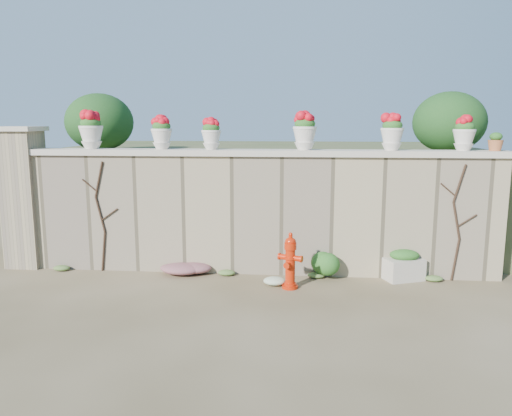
# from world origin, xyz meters

# --- Properties ---
(ground) EXTENTS (80.00, 80.00, 0.00)m
(ground) POSITION_xyz_m (0.00, 0.00, 0.00)
(ground) COLOR brown
(ground) RESTS_ON ground
(stone_wall) EXTENTS (8.00, 0.40, 2.00)m
(stone_wall) POSITION_xyz_m (0.00, 1.80, 1.00)
(stone_wall) COLOR gray
(stone_wall) RESTS_ON ground
(wall_cap) EXTENTS (8.10, 0.52, 0.10)m
(wall_cap) POSITION_xyz_m (0.00, 1.80, 2.05)
(wall_cap) COLOR beige
(wall_cap) RESTS_ON stone_wall
(gate_pillar) EXTENTS (0.72, 0.72, 2.48)m
(gate_pillar) POSITION_xyz_m (-4.15, 1.80, 1.26)
(gate_pillar) COLOR gray
(gate_pillar) RESTS_ON ground
(raised_fill) EXTENTS (9.00, 6.00, 2.00)m
(raised_fill) POSITION_xyz_m (0.00, 5.00, 1.00)
(raised_fill) COLOR #384C23
(raised_fill) RESTS_ON ground
(back_shrub_left) EXTENTS (1.30, 1.30, 1.10)m
(back_shrub_left) POSITION_xyz_m (-3.20, 3.00, 2.55)
(back_shrub_left) COLOR #143814
(back_shrub_left) RESTS_ON raised_fill
(back_shrub_right) EXTENTS (1.30, 1.30, 1.10)m
(back_shrub_right) POSITION_xyz_m (3.40, 3.00, 2.55)
(back_shrub_right) COLOR #143814
(back_shrub_right) RESTS_ON raised_fill
(vine_left) EXTENTS (0.60, 0.04, 1.91)m
(vine_left) POSITION_xyz_m (-2.67, 1.58, 0.99)
(vine_left) COLOR black
(vine_left) RESTS_ON ground
(vine_right) EXTENTS (0.60, 0.04, 1.91)m
(vine_right) POSITION_xyz_m (3.23, 1.58, 0.99)
(vine_right) COLOR black
(vine_right) RESTS_ON ground
(fire_hydrant) EXTENTS (0.38, 0.27, 0.88)m
(fire_hydrant) POSITION_xyz_m (0.58, 0.96, 0.44)
(fire_hydrant) COLOR red
(fire_hydrant) RESTS_ON ground
(planter_box) EXTENTS (0.70, 0.56, 0.51)m
(planter_box) POSITION_xyz_m (2.42, 1.55, 0.24)
(planter_box) COLOR beige
(planter_box) RESTS_ON ground
(green_shrub) EXTENTS (0.62, 0.56, 0.59)m
(green_shrub) POSITION_xyz_m (1.16, 1.47, 0.29)
(green_shrub) COLOR #1E5119
(green_shrub) RESTS_ON ground
(magenta_clump) EXTENTS (0.90, 0.60, 0.24)m
(magenta_clump) POSITION_xyz_m (-1.20, 1.44, 0.12)
(magenta_clump) COLOR #B0236B
(magenta_clump) RESTS_ON ground
(white_flowers) EXTENTS (0.45, 0.36, 0.16)m
(white_flowers) POSITION_xyz_m (0.40, 1.08, 0.08)
(white_flowers) COLOR white
(white_flowers) RESTS_ON ground
(urn_pot_0) EXTENTS (0.40, 0.40, 0.63)m
(urn_pot_0) POSITION_xyz_m (-2.86, 1.80, 2.41)
(urn_pot_0) COLOR beige
(urn_pot_0) RESTS_ON wall_cap
(urn_pot_1) EXTENTS (0.35, 0.35, 0.56)m
(urn_pot_1) POSITION_xyz_m (-1.63, 1.80, 2.37)
(urn_pot_1) COLOR beige
(urn_pot_1) RESTS_ON wall_cap
(urn_pot_2) EXTENTS (0.33, 0.33, 0.52)m
(urn_pot_2) POSITION_xyz_m (-0.78, 1.80, 2.36)
(urn_pot_2) COLOR beige
(urn_pot_2) RESTS_ON wall_cap
(urn_pot_3) EXTENTS (0.39, 0.39, 0.62)m
(urn_pot_3) POSITION_xyz_m (0.77, 1.80, 2.40)
(urn_pot_3) COLOR beige
(urn_pot_3) RESTS_ON wall_cap
(urn_pot_4) EXTENTS (0.37, 0.37, 0.58)m
(urn_pot_4) POSITION_xyz_m (2.18, 1.80, 2.39)
(urn_pot_4) COLOR beige
(urn_pot_4) RESTS_ON wall_cap
(urn_pot_5) EXTENTS (0.35, 0.35, 0.55)m
(urn_pot_5) POSITION_xyz_m (3.31, 1.80, 2.37)
(urn_pot_5) COLOR beige
(urn_pot_5) RESTS_ON wall_cap
(terracotta_pot) EXTENTS (0.24, 0.24, 0.28)m
(terracotta_pot) POSITION_xyz_m (3.80, 1.80, 2.23)
(terracotta_pot) COLOR #A75B33
(terracotta_pot) RESTS_ON wall_cap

